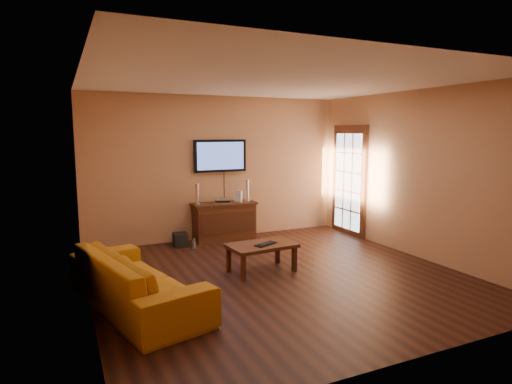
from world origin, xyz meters
TOP-DOWN VIEW (x-y plane):
  - ground_plane at (0.00, 0.00)m, footprint 5.00×5.00m
  - room_walls at (0.00, 0.62)m, footprint 5.00×5.00m
  - french_door at (2.46, 1.70)m, footprint 0.07×1.02m
  - media_console at (0.03, 2.26)m, footprint 1.21×0.46m
  - television at (0.03, 2.45)m, footprint 1.03×0.08m
  - coffee_table at (-0.14, 0.28)m, footprint 1.01×0.66m
  - sofa at (-2.00, -0.25)m, footprint 1.18×2.33m
  - speaker_left at (-0.48, 2.30)m, footprint 0.10×0.10m
  - speaker_right at (0.52, 2.30)m, footprint 0.11×0.11m
  - av_receiver at (-0.00, 2.27)m, footprint 0.37×0.32m
  - game_console at (0.31, 2.25)m, footprint 0.11×0.17m
  - subwoofer at (-0.86, 2.14)m, footprint 0.26×0.26m
  - bottle at (-0.70, 1.80)m, footprint 0.07×0.07m
  - keyboard at (-0.10, 0.21)m, footprint 0.39×0.28m

SIDE VIEW (x-z plane):
  - ground_plane at x=0.00m, z-range 0.00..0.00m
  - bottle at x=-0.70m, z-range -0.01..0.20m
  - subwoofer at x=-0.86m, z-range 0.00..0.24m
  - coffee_table at x=-0.14m, z-range 0.15..0.56m
  - media_console at x=0.03m, z-range 0.00..0.71m
  - keyboard at x=-0.10m, z-range 0.41..0.43m
  - sofa at x=-2.00m, z-range 0.00..0.87m
  - av_receiver at x=0.00m, z-range 0.71..0.78m
  - game_console at x=0.31m, z-range 0.71..0.93m
  - speaker_left at x=-0.48m, z-range 0.70..1.07m
  - speaker_right at x=0.52m, z-range 0.69..1.10m
  - french_door at x=2.46m, z-range -0.06..2.16m
  - television at x=0.03m, z-range 1.28..1.88m
  - room_walls at x=0.00m, z-range -0.81..4.19m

